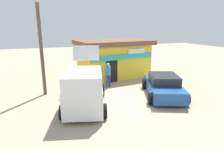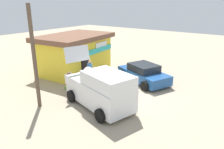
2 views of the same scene
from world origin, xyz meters
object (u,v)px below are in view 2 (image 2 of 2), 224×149
parked_sedan (143,74)px  unloaded_banana_pile (72,87)px  paint_bucket (118,72)px  storefront_bar (75,53)px  delivery_van (101,89)px  customer_bending (70,78)px  vendor_standing (90,71)px

parked_sedan → unloaded_banana_pile: bearing=141.7°
parked_sedan → paint_bucket: (0.44, 2.47, -0.46)m
paint_bucket → parked_sedan: bearing=-100.2°
unloaded_banana_pile → storefront_bar: bearing=40.9°
delivery_van → customer_bending: bearing=79.7°
delivery_van → customer_bending: delivery_van is taller
paint_bucket → storefront_bar: bearing=117.1°
storefront_bar → parked_sedan: (1.12, -5.54, -0.92)m
vendor_standing → storefront_bar: bearing=62.9°
vendor_standing → unloaded_banana_pile: vendor_standing is taller
delivery_van → storefront_bar: bearing=56.6°
storefront_bar → customer_bending: bearing=-139.6°
delivery_van → customer_bending: size_ratio=3.32×
storefront_bar → unloaded_banana_pile: storefront_bar is taller
storefront_bar → parked_sedan: storefront_bar is taller
parked_sedan → customer_bending: customer_bending is taller
vendor_standing → paint_bucket: bearing=-5.2°
unloaded_banana_pile → paint_bucket: unloaded_banana_pile is taller
paint_bucket → vendor_standing: bearing=174.8°
vendor_standing → paint_bucket: (3.00, -0.27, -0.83)m
parked_sedan → unloaded_banana_pile: 5.03m
storefront_bar → customer_bending: size_ratio=4.39×
delivery_van → paint_bucket: 5.84m
storefront_bar → delivery_van: storefront_bar is taller
customer_bending → paint_bucket: (4.69, -0.41, -0.72)m
storefront_bar → customer_bending: storefront_bar is taller
delivery_van → parked_sedan: size_ratio=1.09×
storefront_bar → vendor_standing: size_ratio=3.66×
vendor_standing → paint_bucket: vendor_standing is taller
vendor_standing → customer_bending: 1.70m
unloaded_banana_pile → customer_bending: bearing=-144.5°
vendor_standing → customer_bending: vendor_standing is taller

